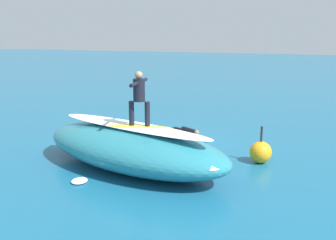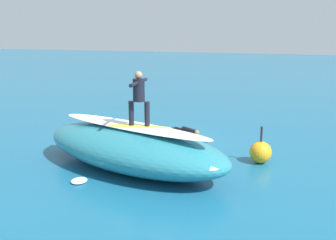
{
  "view_description": "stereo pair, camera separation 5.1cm",
  "coord_description": "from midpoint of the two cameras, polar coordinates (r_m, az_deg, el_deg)",
  "views": [
    {
      "loc": [
        -4.82,
        12.72,
        4.05
      ],
      "look_at": [
        -0.5,
        0.45,
        1.09
      ],
      "focal_mm": 42.22,
      "sensor_mm": 36.0,
      "label": 1
    },
    {
      "loc": [
        -4.87,
        12.71,
        4.05
      ],
      "look_at": [
        -0.5,
        0.45,
        1.09
      ],
      "focal_mm": 42.22,
      "sensor_mm": 36.0,
      "label": 2
    }
  ],
  "objects": [
    {
      "name": "foam_patch_far",
      "position": [
        11.17,
        -12.58,
        -8.54
      ],
      "size": [
        0.52,
        0.58,
        0.09
      ],
      "primitive_type": "ellipsoid",
      "rotation": [
        0.0,
        0.0,
        1.75
      ],
      "color": "white",
      "rests_on": "ground_plane"
    },
    {
      "name": "surfboard_paddling",
      "position": [
        15.47,
        3.17,
        -2.25
      ],
      "size": [
        2.07,
        1.66,
        0.07
      ],
      "primitive_type": "ellipsoid",
      "rotation": [
        0.0,
        0.0,
        2.55
      ],
      "color": "silver",
      "rests_on": "ground_plane"
    },
    {
      "name": "wave_crest",
      "position": [
        11.83,
        -5.1,
        -4.02
      ],
      "size": [
        7.03,
        4.5,
        1.27
      ],
      "primitive_type": "ellipsoid",
      "rotation": [
        0.0,
        0.0,
        -0.29
      ],
      "color": "teal",
      "rests_on": "ground_plane"
    },
    {
      "name": "ground_plane",
      "position": [
        14.2,
        -1.17,
        -3.77
      ],
      "size": [
        120.0,
        120.0,
        0.0
      ],
      "primitive_type": "plane",
      "color": "#196084"
    },
    {
      "name": "surfer_riding",
      "position": [
        11.27,
        -4.1,
        3.73
      ],
      "size": [
        0.62,
        1.49,
        1.57
      ],
      "rotation": [
        0.0,
        0.0,
        0.12
      ],
      "color": "black",
      "rests_on": "surfboard_riding"
    },
    {
      "name": "buoy_marker",
      "position": [
        12.67,
        13.32,
        -4.54
      ],
      "size": [
        0.69,
        0.69,
        1.17
      ],
      "color": "orange",
      "rests_on": "ground_plane"
    },
    {
      "name": "foam_patch_mid",
      "position": [
        18.09,
        -9.51,
        -0.11
      ],
      "size": [
        0.79,
        0.85,
        0.12
      ],
      "primitive_type": "ellipsoid",
      "rotation": [
        0.0,
        0.0,
        2.07
      ],
      "color": "white",
      "rests_on": "ground_plane"
    },
    {
      "name": "wave_foam_lip",
      "position": [
        11.66,
        -5.17,
        -0.84
      ],
      "size": [
        5.58,
        2.52,
        0.08
      ],
      "primitive_type": "ellipsoid",
      "rotation": [
        0.0,
        0.0,
        -0.29
      ],
      "color": "white",
      "rests_on": "wave_crest"
    },
    {
      "name": "foam_patch_near",
      "position": [
        17.91,
        -9.74,
        -0.2
      ],
      "size": [
        1.11,
        1.2,
        0.15
      ],
      "primitive_type": "ellipsoid",
      "rotation": [
        0.0,
        0.0,
        2.0
      ],
      "color": "white",
      "rests_on": "ground_plane"
    },
    {
      "name": "surfer_paddling",
      "position": [
        15.52,
        2.91,
        -1.61
      ],
      "size": [
        1.38,
        1.02,
        0.28
      ],
      "rotation": [
        0.0,
        0.0,
        2.55
      ],
      "color": "black",
      "rests_on": "surfboard_paddling"
    },
    {
      "name": "surfboard_riding",
      "position": [
        11.46,
        -4.03,
        -1.02
      ],
      "size": [
        2.06,
        0.75,
        0.1
      ],
      "primitive_type": "ellipsoid",
      "rotation": [
        0.0,
        0.0,
        0.12
      ],
      "color": "yellow",
      "rests_on": "wave_crest"
    }
  ]
}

